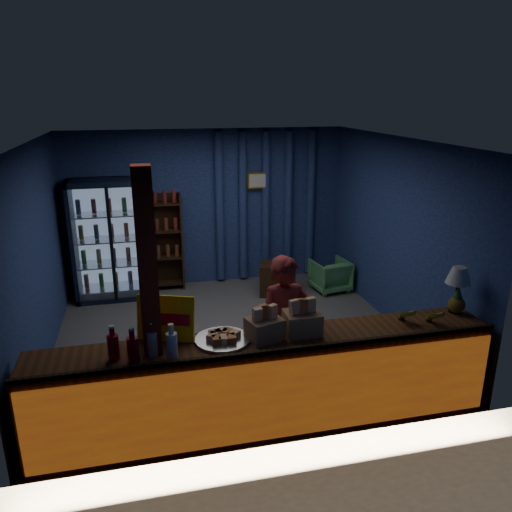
{
  "coord_description": "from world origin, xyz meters",
  "views": [
    {
      "loc": [
        -1.06,
        -5.94,
        3.14
      ],
      "look_at": [
        0.28,
        -0.2,
        1.2
      ],
      "focal_mm": 35.0,
      "sensor_mm": 36.0,
      "label": 1
    }
  ],
  "objects_px": {
    "pastry_tray": "(222,338)",
    "table_lamp": "(459,277)",
    "green_chair": "(330,275)",
    "shopkeeper": "(285,329)"
  },
  "relations": [
    {
      "from": "shopkeeper",
      "to": "green_chair",
      "type": "relative_size",
      "value": 2.74
    },
    {
      "from": "pastry_tray",
      "to": "green_chair",
      "type": "bearing_deg",
      "value": 53.77
    },
    {
      "from": "pastry_tray",
      "to": "table_lamp",
      "type": "height_order",
      "value": "table_lamp"
    },
    {
      "from": "green_chair",
      "to": "table_lamp",
      "type": "relative_size",
      "value": 1.15
    },
    {
      "from": "green_chair",
      "to": "pastry_tray",
      "type": "distance_m",
      "value": 3.99
    },
    {
      "from": "pastry_tray",
      "to": "table_lamp",
      "type": "bearing_deg",
      "value": 1.88
    },
    {
      "from": "shopkeeper",
      "to": "pastry_tray",
      "type": "relative_size",
      "value": 3.07
    },
    {
      "from": "shopkeeper",
      "to": "table_lamp",
      "type": "relative_size",
      "value": 3.15
    },
    {
      "from": "shopkeeper",
      "to": "pastry_tray",
      "type": "xyz_separation_m",
      "value": [
        -0.73,
        -0.41,
        0.19
      ]
    },
    {
      "from": "pastry_tray",
      "to": "table_lamp",
      "type": "xyz_separation_m",
      "value": [
        2.47,
        0.08,
        0.36
      ]
    }
  ]
}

